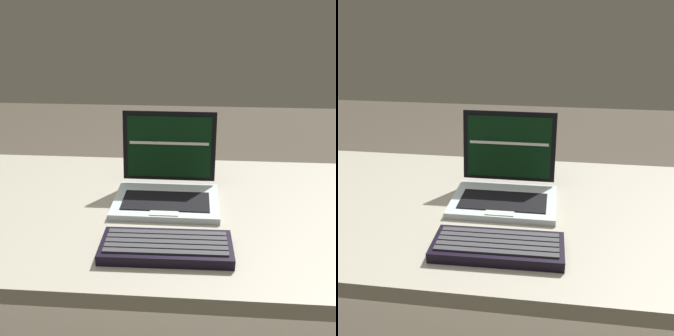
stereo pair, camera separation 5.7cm
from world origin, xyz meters
TOP-DOWN VIEW (x-y plane):
  - desk at (0.00, 0.00)m, footprint 1.78×0.70m
  - laptop_front at (0.04, 0.05)m, footprint 0.29×0.23m
  - external_keyboard at (0.06, -0.21)m, footprint 0.30×0.12m

SIDE VIEW (x-z plane):
  - desk at x=0.00m, z-range 0.27..1.00m
  - external_keyboard at x=0.06m, z-range 0.72..0.75m
  - laptop_front at x=0.04m, z-range 0.66..0.89m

